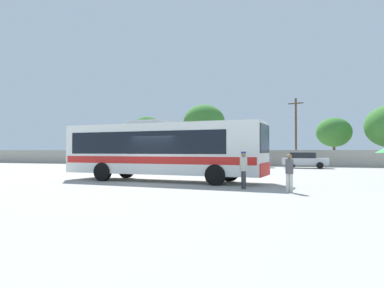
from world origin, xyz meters
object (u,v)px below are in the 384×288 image
attendant_by_bus_door (244,168)px  roadside_tree_midleft (204,122)px  roadside_tree_left (147,131)px  roadside_tree_midright (334,132)px  passenger_waiting_on_apron (289,171)px  utility_pole_near (296,130)px  parked_car_second_maroon (189,159)px  parked_car_third_grey (250,160)px  parked_car_rightmost_silver (305,160)px  parked_car_leftmost_red (138,159)px  coach_bus_white_red (160,148)px

attendant_by_bus_door → roadside_tree_midleft: bearing=109.1°
roadside_tree_left → roadside_tree_midright: (24.12, 1.35, -0.56)m
passenger_waiting_on_apron → utility_pole_near: utility_pole_near is taller
parked_car_second_maroon → roadside_tree_midleft: (-0.54, 7.86, 4.62)m
passenger_waiting_on_apron → roadside_tree_left: size_ratio=0.25×
parked_car_third_grey → roadside_tree_midright: roadside_tree_midright is taller
roadside_tree_left → roadside_tree_midleft: roadside_tree_midleft is taller
parked_car_rightmost_silver → roadside_tree_midleft: size_ratio=0.58×
parked_car_leftmost_red → parked_car_third_grey: 12.73m
parked_car_second_maroon → parked_car_third_grey: parked_car_second_maroon is taller
roadside_tree_left → roadside_tree_midleft: 8.31m
parked_car_second_maroon → passenger_waiting_on_apron: bearing=-62.0°
attendant_by_bus_door → parked_car_third_grey: 20.81m
parked_car_second_maroon → roadside_tree_left: size_ratio=0.72×
parked_car_rightmost_silver → roadside_tree_left: roadside_tree_left is taller
roadside_tree_left → roadside_tree_midleft: size_ratio=0.83×
parked_car_leftmost_red → utility_pole_near: utility_pole_near is taller
roadside_tree_midleft → utility_pole_near: bearing=-5.0°
parked_car_leftmost_red → utility_pole_near: (17.17, 6.75, 3.33)m
parked_car_leftmost_red → parked_car_second_maroon: (6.20, -0.09, 0.00)m
passenger_waiting_on_apron → roadside_tree_midleft: (-11.90, 29.25, 4.52)m
attendant_by_bus_door → roadside_tree_midright: bearing=78.7°
roadside_tree_midright → attendant_by_bus_door: bearing=-101.3°
coach_bus_white_red → parked_car_third_grey: bearing=82.4°
passenger_waiting_on_apron → roadside_tree_midleft: roadside_tree_midleft is taller
roadside_tree_left → roadside_tree_midright: 24.16m
parked_car_second_maroon → roadside_tree_left: roadside_tree_left is taller
coach_bus_white_red → attendant_by_bus_door: (5.18, -2.67, -0.89)m
parked_car_rightmost_silver → roadside_tree_midright: bearing=70.1°
parked_car_leftmost_red → parked_car_rightmost_silver: parked_car_rightmost_silver is taller
parked_car_rightmost_silver → parked_car_third_grey: bearing=-177.7°
parked_car_leftmost_red → roadside_tree_left: 9.20m
attendant_by_bus_door → parked_car_third_grey: size_ratio=0.37×
parked_car_leftmost_red → parked_car_second_maroon: 6.20m
parked_car_second_maroon → parked_car_rightmost_silver: 11.97m
parked_car_rightmost_silver → passenger_waiting_on_apron: bearing=-91.6°
coach_bus_white_red → passenger_waiting_on_apron: size_ratio=7.42×
parked_car_rightmost_silver → roadside_tree_midleft: 15.37m
attendant_by_bus_door → parked_car_second_maroon: 22.64m
parked_car_second_maroon → parked_car_third_grey: bearing=-0.0°
roadside_tree_midleft → coach_bus_white_red: bearing=-79.7°
attendant_by_bus_door → roadside_tree_midright: roadside_tree_midright is taller
parked_car_leftmost_red → roadside_tree_midright: (21.52, 9.36, 3.15)m
passenger_waiting_on_apron → roadside_tree_midright: size_ratio=0.28×
parked_car_leftmost_red → roadside_tree_midright: 23.68m
attendant_by_bus_door → utility_pole_near: size_ratio=0.21×
roadside_tree_midleft → roadside_tree_midright: roadside_tree_midleft is taller
passenger_waiting_on_apron → roadside_tree_midright: 31.25m
parked_car_leftmost_red → roadside_tree_midleft: roadside_tree_midleft is taller
passenger_waiting_on_apron → roadside_tree_midleft: 31.90m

